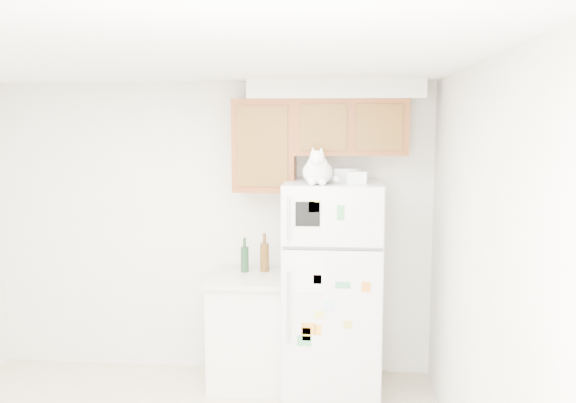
# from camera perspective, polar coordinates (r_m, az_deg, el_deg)

# --- Properties ---
(room_shell) EXTENTS (3.84, 4.04, 2.52)m
(room_shell) POSITION_cam_1_polar(r_m,az_deg,el_deg) (3.56, -11.26, -0.58)
(room_shell) COLOR silver
(room_shell) RESTS_ON ground_plane
(refrigerator) EXTENTS (0.76, 0.78, 1.70)m
(refrigerator) POSITION_cam_1_polar(r_m,az_deg,el_deg) (4.93, 4.15, -8.05)
(refrigerator) COLOR silver
(refrigerator) RESTS_ON ground_plane
(base_counter) EXTENTS (0.64, 0.64, 0.92)m
(base_counter) POSITION_cam_1_polar(r_m,az_deg,el_deg) (5.16, -3.73, -11.84)
(base_counter) COLOR white
(base_counter) RESTS_ON ground_plane
(cat) EXTENTS (0.28, 0.41, 0.29)m
(cat) POSITION_cam_1_polar(r_m,az_deg,el_deg) (4.57, 2.80, 2.94)
(cat) COLOR white
(cat) RESTS_ON refrigerator
(storage_box_back) EXTENTS (0.21, 0.18, 0.10)m
(storage_box_back) POSITION_cam_1_polar(r_m,az_deg,el_deg) (4.84, 5.60, 2.48)
(storage_box_back) COLOR white
(storage_box_back) RESTS_ON refrigerator
(storage_box_front) EXTENTS (0.16, 0.13, 0.09)m
(storage_box_front) POSITION_cam_1_polar(r_m,az_deg,el_deg) (4.69, 6.52, 2.25)
(storage_box_front) COLOR white
(storage_box_front) RESTS_ON refrigerator
(bottle_green) EXTENTS (0.07, 0.07, 0.29)m
(bottle_green) POSITION_cam_1_polar(r_m,az_deg,el_deg) (5.12, -4.08, -4.99)
(bottle_green) COLOR #19381E
(bottle_green) RESTS_ON base_counter
(bottle_amber) EXTENTS (0.08, 0.08, 0.32)m
(bottle_amber) POSITION_cam_1_polar(r_m,az_deg,el_deg) (5.13, -2.21, -4.77)
(bottle_amber) COLOR #593814
(bottle_amber) RESTS_ON base_counter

